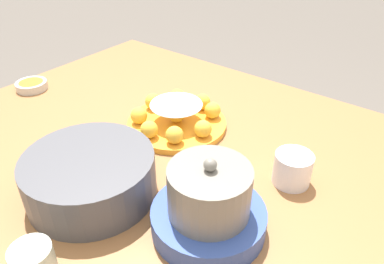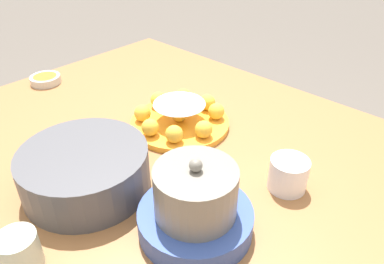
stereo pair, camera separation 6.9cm
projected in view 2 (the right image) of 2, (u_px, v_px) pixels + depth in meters
The scene contains 7 objects.
dining_table at pixel (206, 193), 0.91m from camera, with size 1.56×1.02×0.72m.
cake_plate at pixel (180, 117), 1.01m from camera, with size 0.27×0.27×0.08m.
serving_bowl at pixel (85, 169), 0.79m from camera, with size 0.27×0.27×0.10m.
sauce_bowl at pixel (45, 79), 1.25m from camera, with size 0.10×0.10×0.03m.
cup_near at pixel (288, 174), 0.80m from camera, with size 0.08×0.08×0.07m.
cup_far at pixel (20, 252), 0.63m from camera, with size 0.07×0.07×0.07m.
warming_pot at pixel (195, 206), 0.68m from camera, with size 0.22×0.22×0.17m.
Camera 2 is at (-0.44, 0.52, 1.26)m, focal length 35.00 mm.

